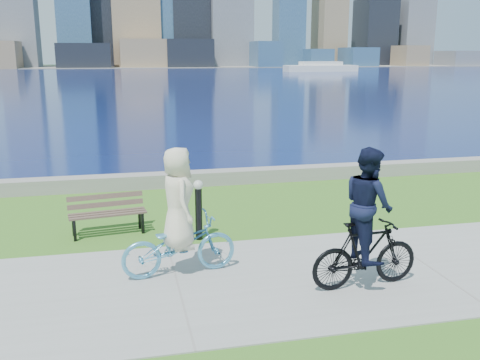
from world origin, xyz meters
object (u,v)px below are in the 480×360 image
Objects in this scene: cyclist_man at (367,230)px; park_bench at (107,211)px; bollard_lamp at (199,206)px; cyclist_woman at (179,228)px.

park_bench is at bearing 44.08° from cyclist_man.
bollard_lamp is 3.32m from cyclist_man.
park_bench is 1.31× the size of bollard_lamp.
park_bench is at bearing 156.50° from bollard_lamp.
park_bench is 1.80m from bollard_lamp.
cyclist_man is (2.05, -2.60, 0.25)m from bollard_lamp.
cyclist_man is at bearing -49.74° from park_bench.
cyclist_man reaches higher than bollard_lamp.
park_bench is 0.74× the size of cyclist_woman.
park_bench is 4.98m from cyclist_man.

